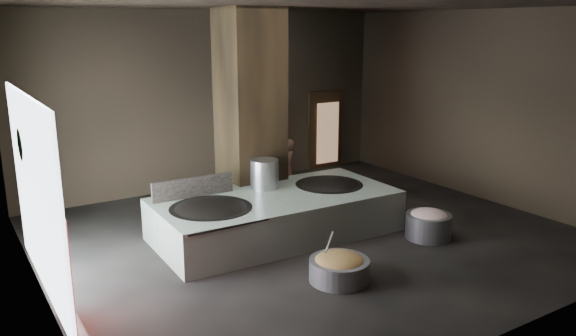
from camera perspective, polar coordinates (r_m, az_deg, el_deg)
floor at (r=11.44m, az=2.28°, el=-7.10°), size 10.00×9.00×0.10m
ceiling at (r=10.67m, az=2.53°, el=16.60°), size 10.00×9.00×0.10m
back_wall at (r=14.74m, az=-7.82°, el=6.85°), size 10.00×0.10×4.50m
front_wall at (r=7.63m, az=22.29°, el=-0.93°), size 10.00×0.10×4.50m
left_wall at (r=9.00m, az=-25.06°, el=0.97°), size 0.10×9.00×4.50m
right_wall at (r=14.29m, az=19.37°, el=5.95°), size 0.10×9.00×4.50m
pillar at (r=12.26m, az=-3.86°, el=5.48°), size 1.20×1.20×4.50m
hearth_platform at (r=11.33m, az=-1.19°, el=-4.78°), size 4.86×2.42×0.83m
platform_cap at (r=11.21m, az=-1.20°, el=-2.85°), size 4.70×2.25×0.03m
wok_left at (r=10.54m, az=-7.83°, el=-4.47°), size 1.51×1.51×0.42m
wok_left_rim at (r=10.52m, az=-7.84°, el=-4.11°), size 1.54×1.54×0.05m
wok_right at (r=11.99m, az=4.20°, el=-2.07°), size 1.41×1.41×0.40m
wok_right_rim at (r=11.97m, az=4.20°, el=-1.75°), size 1.44×1.44×0.05m
stock_pot at (r=11.60m, az=-2.41°, el=-0.65°), size 0.58×0.58×0.63m
splash_guard at (r=11.16m, az=-9.60°, el=-1.98°), size 1.67×0.11×0.42m
cook at (r=13.36m, az=-0.18°, el=-0.26°), size 0.66×0.58×1.53m
veg_basin at (r=9.47m, az=5.22°, el=-10.29°), size 1.25×1.25×0.37m
veg_fill at (r=9.40m, az=5.24°, el=-9.37°), size 0.82×0.82×0.25m
ladle at (r=9.35m, az=3.97°, el=-8.15°), size 0.09×0.40×0.71m
meat_basin at (r=11.55m, az=14.05°, el=-5.74°), size 1.08×1.08×0.49m
meat_fill at (r=11.49m, az=14.11°, el=-4.78°), size 0.75×0.75×0.29m
doorway_near at (r=15.37m, az=-3.45°, el=2.91°), size 1.18×0.08×2.38m
doorway_near_glow at (r=15.25m, az=-2.36°, el=2.64°), size 0.88×0.04×2.07m
doorway_far at (r=16.65m, az=3.80°, el=3.78°), size 1.18×0.08×2.38m
doorway_far_glow at (r=16.60m, az=4.06°, el=3.57°), size 0.76×0.04×1.79m
left_opening at (r=9.36m, az=-24.21°, el=-2.59°), size 0.04×4.20×3.10m
pavilion_sliver at (r=8.39m, az=-21.83°, el=-9.67°), size 0.05×0.90×1.70m
tree_silhouette at (r=10.30m, az=-24.94°, el=2.22°), size 0.28×1.10×1.10m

